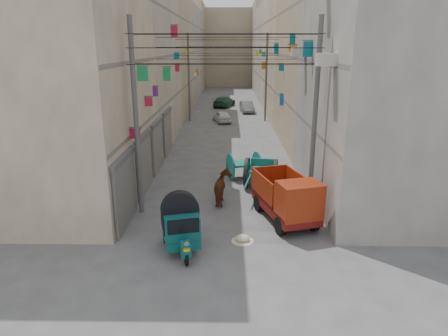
{
  "coord_description": "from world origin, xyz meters",
  "views": [
    {
      "loc": [
        0.16,
        -9.91,
        6.87
      ],
      "look_at": [
        -0.05,
        6.5,
        1.84
      ],
      "focal_mm": 32.0,
      "sensor_mm": 36.0,
      "label": 1
    }
  ],
  "objects_px": {
    "horse": "(223,188)",
    "distant_car_green": "(224,102)",
    "mini_truck": "(289,202)",
    "second_cart": "(244,165)",
    "distant_car_white": "(222,117)",
    "auto_rickshaw": "(180,223)",
    "feed_sack": "(243,238)",
    "tonga_cart": "(261,173)",
    "distant_car_grey": "(247,107)"
  },
  "relations": [
    {
      "from": "distant_car_grey",
      "to": "mini_truck",
      "type": "bearing_deg",
      "value": -94.05
    },
    {
      "from": "horse",
      "to": "auto_rickshaw",
      "type": "bearing_deg",
      "value": 72.38
    },
    {
      "from": "auto_rickshaw",
      "to": "distant_car_white",
      "type": "xyz_separation_m",
      "value": [
        1.02,
        24.44,
        -0.42
      ]
    },
    {
      "from": "auto_rickshaw",
      "to": "mini_truck",
      "type": "xyz_separation_m",
      "value": [
        4.08,
        2.04,
        0.02
      ]
    },
    {
      "from": "second_cart",
      "to": "feed_sack",
      "type": "height_order",
      "value": "second_cart"
    },
    {
      "from": "feed_sack",
      "to": "second_cart",
      "type": "bearing_deg",
      "value": 87.76
    },
    {
      "from": "feed_sack",
      "to": "distant_car_white",
      "type": "distance_m",
      "value": 23.92
    },
    {
      "from": "tonga_cart",
      "to": "mini_truck",
      "type": "xyz_separation_m",
      "value": [
        0.8,
        -4.24,
        0.17
      ]
    },
    {
      "from": "feed_sack",
      "to": "distant_car_white",
      "type": "relative_size",
      "value": 0.16
    },
    {
      "from": "tonga_cart",
      "to": "mini_truck",
      "type": "relative_size",
      "value": 0.91
    },
    {
      "from": "second_cart",
      "to": "distant_car_green",
      "type": "xyz_separation_m",
      "value": [
        -1.4,
        26.5,
        -0.14
      ]
    },
    {
      "from": "auto_rickshaw",
      "to": "distant_car_grey",
      "type": "bearing_deg",
      "value": 68.65
    },
    {
      "from": "mini_truck",
      "to": "distant_car_white",
      "type": "distance_m",
      "value": 22.61
    },
    {
      "from": "auto_rickshaw",
      "to": "horse",
      "type": "bearing_deg",
      "value": 56.88
    },
    {
      "from": "feed_sack",
      "to": "distant_car_white",
      "type": "xyz_separation_m",
      "value": [
        -1.17,
        23.89,
        0.41
      ]
    },
    {
      "from": "auto_rickshaw",
      "to": "feed_sack",
      "type": "bearing_deg",
      "value": -0.53
    },
    {
      "from": "auto_rickshaw",
      "to": "second_cart",
      "type": "bearing_deg",
      "value": 57.99
    },
    {
      "from": "distant_car_white",
      "to": "distant_car_grey",
      "type": "xyz_separation_m",
      "value": [
        2.57,
        5.95,
        0.06
      ]
    },
    {
      "from": "tonga_cart",
      "to": "distant_car_grey",
      "type": "bearing_deg",
      "value": 99.97
    },
    {
      "from": "horse",
      "to": "distant_car_green",
      "type": "height_order",
      "value": "horse"
    },
    {
      "from": "feed_sack",
      "to": "distant_car_grey",
      "type": "bearing_deg",
      "value": 87.32
    },
    {
      "from": "auto_rickshaw",
      "to": "second_cart",
      "type": "height_order",
      "value": "auto_rickshaw"
    },
    {
      "from": "tonga_cart",
      "to": "distant_car_white",
      "type": "height_order",
      "value": "tonga_cart"
    },
    {
      "from": "mini_truck",
      "to": "distant_car_green",
      "type": "distance_m",
      "value": 32.52
    },
    {
      "from": "tonga_cart",
      "to": "mini_truck",
      "type": "height_order",
      "value": "mini_truck"
    },
    {
      "from": "horse",
      "to": "distant_car_green",
      "type": "relative_size",
      "value": 0.41
    },
    {
      "from": "second_cart",
      "to": "distant_car_green",
      "type": "relative_size",
      "value": 0.46
    },
    {
      "from": "mini_truck",
      "to": "distant_car_green",
      "type": "xyz_separation_m",
      "value": [
        -3.0,
        32.38,
        -0.36
      ]
    },
    {
      "from": "mini_truck",
      "to": "feed_sack",
      "type": "bearing_deg",
      "value": -157.96
    },
    {
      "from": "auto_rickshaw",
      "to": "distant_car_white",
      "type": "height_order",
      "value": "auto_rickshaw"
    },
    {
      "from": "distant_car_green",
      "to": "mini_truck",
      "type": "bearing_deg",
      "value": 113.26
    },
    {
      "from": "second_cart",
      "to": "distant_car_white",
      "type": "xyz_separation_m",
      "value": [
        -1.46,
        16.52,
        -0.21
      ]
    },
    {
      "from": "tonga_cart",
      "to": "feed_sack",
      "type": "height_order",
      "value": "tonga_cart"
    },
    {
      "from": "tonga_cart",
      "to": "feed_sack",
      "type": "distance_m",
      "value": 5.87
    },
    {
      "from": "horse",
      "to": "distant_car_grey",
      "type": "relative_size",
      "value": 0.48
    },
    {
      "from": "tonga_cart",
      "to": "distant_car_green",
      "type": "relative_size",
      "value": 0.85
    },
    {
      "from": "tonga_cart",
      "to": "second_cart",
      "type": "relative_size",
      "value": 1.85
    },
    {
      "from": "mini_truck",
      "to": "second_cart",
      "type": "bearing_deg",
      "value": 89.06
    },
    {
      "from": "feed_sack",
      "to": "horse",
      "type": "height_order",
      "value": "horse"
    },
    {
      "from": "distant_car_white",
      "to": "mini_truck",
      "type": "bearing_deg",
      "value": 83.15
    },
    {
      "from": "auto_rickshaw",
      "to": "distant_car_white",
      "type": "bearing_deg",
      "value": 73.0
    },
    {
      "from": "second_cart",
      "to": "distant_car_grey",
      "type": "xyz_separation_m",
      "value": [
        1.11,
        22.47,
        -0.15
      ]
    },
    {
      "from": "second_cart",
      "to": "feed_sack",
      "type": "xyz_separation_m",
      "value": [
        -0.29,
        -7.37,
        -0.62
      ]
    },
    {
      "from": "tonga_cart",
      "to": "second_cart",
      "type": "xyz_separation_m",
      "value": [
        -0.8,
        1.64,
        -0.05
      ]
    },
    {
      "from": "feed_sack",
      "to": "distant_car_green",
      "type": "distance_m",
      "value": 33.89
    },
    {
      "from": "feed_sack",
      "to": "horse",
      "type": "distance_m",
      "value": 3.81
    },
    {
      "from": "feed_sack",
      "to": "distant_car_white",
      "type": "bearing_deg",
      "value": 92.81
    },
    {
      "from": "horse",
      "to": "distant_car_grey",
      "type": "distance_m",
      "value": 26.24
    },
    {
      "from": "mini_truck",
      "to": "second_cart",
      "type": "height_order",
      "value": "mini_truck"
    },
    {
      "from": "mini_truck",
      "to": "distant_car_green",
      "type": "relative_size",
      "value": 0.93
    }
  ]
}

